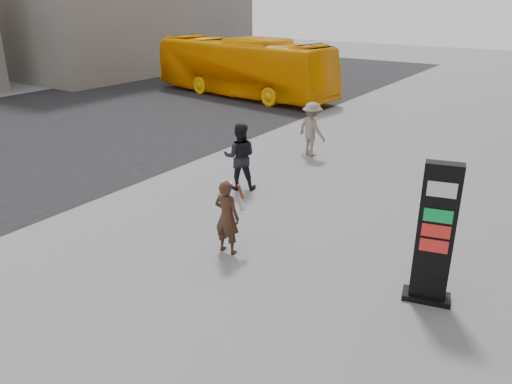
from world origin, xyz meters
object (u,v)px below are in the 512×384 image
Objects in this scene: bus at (242,67)px; info_pylon at (435,235)px; pedestrian_a at (240,157)px; pedestrian_b at (312,129)px; woman at (227,216)px.

info_pylon is at bearing -127.11° from bus.
pedestrian_b is at bearing -124.19° from pedestrian_a.
bus is at bearing -86.52° from pedestrian_a.
woman is 3.79m from pedestrian_a.
info_pylon is 1.59× the size of woman.
pedestrian_b is at bearing -124.56° from bus.
woman is 0.86× the size of pedestrian_a.
bus is (-14.24, 14.17, 0.24)m from info_pylon.
pedestrian_a reaches higher than woman.
bus is 6.02× the size of pedestrian_b.
pedestrian_b is (0.17, 3.95, -0.03)m from pedestrian_a.
woman is (-4.09, -0.57, -0.47)m from info_pylon.
pedestrian_a is at bearing 107.02° from pedestrian_b.
woman is 0.89× the size of pedestrian_b.
bus reaches higher than pedestrian_b.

